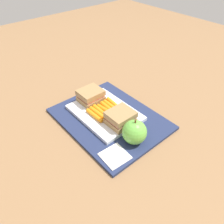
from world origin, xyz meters
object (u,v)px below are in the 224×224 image
Objects in this scene: sandwich_half_left at (91,96)px; paper_napkin at (115,156)px; sandwich_half_right at (120,118)px; carrot_sticks_bundle at (105,110)px; apple at (134,132)px; food_tray at (105,113)px.

sandwich_half_left is 0.26m from paper_napkin.
sandwich_half_left and sandwich_half_right have the same top height.
sandwich_half_left is 0.08m from carrot_sticks_bundle.
sandwich_half_left reaches higher than paper_napkin.
apple is (0.15, -0.01, 0.02)m from carrot_sticks_bundle.
sandwich_half_left is 0.16m from sandwich_half_right.
carrot_sticks_bundle reaches higher than paper_napkin.
food_tray is 0.08m from sandwich_half_right.
carrot_sticks_bundle reaches higher than food_tray.
paper_napkin is (0.16, -0.09, -0.00)m from food_tray.
sandwich_half_right is at bearing 130.99° from paper_napkin.
carrot_sticks_bundle is at bearing -123.54° from food_tray.
sandwich_half_right is (0.08, 0.00, 0.03)m from food_tray.
apple is (0.07, -0.01, 0.00)m from sandwich_half_right.
sandwich_half_left is at bearing 179.73° from carrot_sticks_bundle.
food_tray is at bearing 174.99° from apple.
apple is at bearing 95.34° from paper_napkin.
sandwich_half_right is 1.14× the size of paper_napkin.
carrot_sticks_bundle is 1.23× the size of apple.
paper_napkin is (0.01, -0.08, -0.03)m from apple.
carrot_sticks_bundle is 1.47× the size of paper_napkin.
sandwich_half_left is 1.00× the size of sandwich_half_right.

